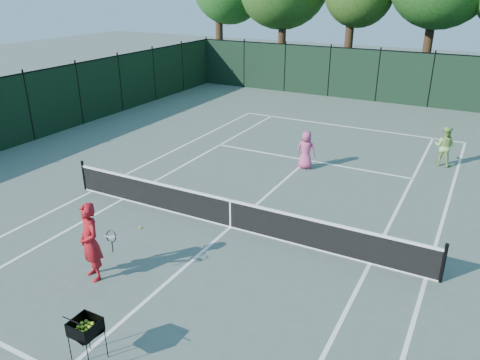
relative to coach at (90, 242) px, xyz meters
The scene contains 15 objects.
ground 4.26m from the coach, 65.98° to the left, with size 90.00×90.00×0.00m, color #4B5B51.
sideline_doubles_left 5.45m from the coach, 135.09° to the left, with size 0.10×23.77×0.01m, color white.
sideline_doubles_right 8.17m from the coach, 27.82° to the left, with size 0.10×23.77×0.01m, color white.
sideline_singles_left 4.60m from the coach, 122.67° to the left, with size 0.10×23.77×0.01m, color white.
sideline_singles_right 7.00m from the coach, 33.12° to the left, with size 0.10×23.77×0.01m, color white.
baseline_far 15.79m from the coach, 83.85° to the left, with size 10.97×0.10×0.01m, color white.
service_line_far 10.37m from the coach, 80.59° to the left, with size 8.23×0.10×0.01m, color white.
center_service_line 4.26m from the coach, 65.98° to the left, with size 0.10×12.80×0.01m, color white.
tennis_net 4.18m from the coach, 65.98° to the left, with size 11.69×0.09×1.06m.
fence_far 21.86m from the coach, 85.57° to the left, with size 24.00×0.05×3.00m, color black.
coach is the anchor object (origin of this frame).
player_pink 9.54m from the coach, 78.44° to the left, with size 0.75×0.52×1.48m.
player_green 13.84m from the coach, 61.78° to the left, with size 0.82×0.67×1.57m.
ball_hopper 2.84m from the coach, 47.61° to the right, with size 0.57×0.57×0.95m.
loose_ball_midcourt 2.71m from the coach, 104.09° to the left, with size 0.07×0.07×0.07m, color yellow.
Camera 1 is at (6.00, -10.59, 6.67)m, focal length 35.00 mm.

